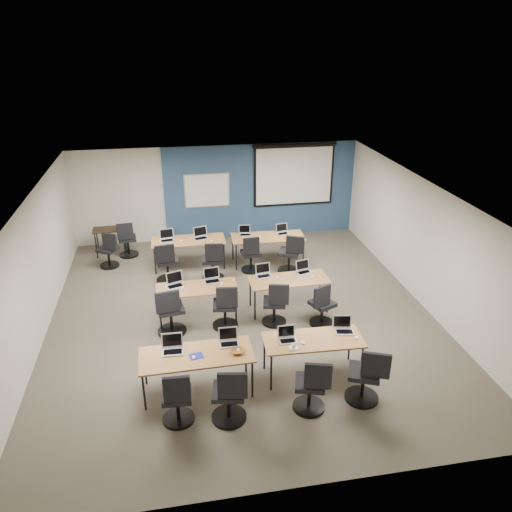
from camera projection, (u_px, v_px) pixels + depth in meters
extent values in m
cube|color=#6B6354|center=(242.00, 315.00, 10.69)|extent=(8.00, 9.00, 0.02)
cube|color=white|center=(241.00, 194.00, 9.57)|extent=(8.00, 9.00, 0.02)
cube|color=beige|center=(217.00, 193.00, 14.15)|extent=(8.00, 0.04, 2.70)
cube|color=beige|center=(297.00, 409.00, 6.10)|extent=(8.00, 0.04, 2.70)
cube|color=beige|center=(34.00, 274.00, 9.48)|extent=(0.04, 9.00, 2.70)
cube|color=beige|center=(424.00, 244.00, 10.77)|extent=(0.04, 9.00, 2.70)
cube|color=#3D5977|center=(261.00, 191.00, 14.33)|extent=(5.50, 0.04, 2.70)
cube|color=silver|center=(207.00, 191.00, 14.00)|extent=(1.28, 0.02, 0.98)
cube|color=white|center=(207.00, 191.00, 13.99)|extent=(1.20, 0.02, 0.90)
cube|color=black|center=(294.00, 174.00, 14.24)|extent=(2.32, 0.03, 1.82)
cube|color=white|center=(294.00, 176.00, 14.25)|extent=(2.20, 0.02, 1.62)
cylinder|color=black|center=(295.00, 145.00, 13.88)|extent=(2.40, 0.10, 0.10)
cube|color=#A77445|center=(196.00, 355.00, 8.17)|extent=(1.86, 0.78, 0.03)
cylinder|color=black|center=(144.00, 392.00, 7.89)|extent=(0.04, 0.04, 0.70)
cylinder|color=black|center=(252.00, 380.00, 8.17)|extent=(0.04, 0.04, 0.70)
cylinder|color=black|center=(145.00, 367.00, 8.48)|extent=(0.04, 0.04, 0.70)
cylinder|color=black|center=(246.00, 356.00, 8.76)|extent=(0.04, 0.04, 0.70)
cube|color=brown|center=(313.00, 340.00, 8.58)|extent=(1.71, 0.71, 0.03)
cylinder|color=black|center=(271.00, 373.00, 8.33)|extent=(0.04, 0.04, 0.70)
cylinder|color=black|center=(362.00, 363.00, 8.59)|extent=(0.04, 0.04, 0.70)
cylinder|color=black|center=(264.00, 352.00, 8.86)|extent=(0.04, 0.04, 0.70)
cylinder|color=black|center=(350.00, 343.00, 9.12)|extent=(0.04, 0.04, 0.70)
cube|color=olive|center=(197.00, 288.00, 10.29)|extent=(1.67, 0.69, 0.03)
cylinder|color=black|center=(160.00, 314.00, 10.06)|extent=(0.04, 0.04, 0.70)
cylinder|color=black|center=(236.00, 307.00, 10.31)|extent=(0.04, 0.04, 0.70)
cylinder|color=black|center=(160.00, 300.00, 10.57)|extent=(0.04, 0.04, 0.70)
cylinder|color=black|center=(232.00, 294.00, 10.82)|extent=(0.04, 0.04, 0.70)
cube|color=brown|center=(289.00, 280.00, 10.63)|extent=(1.70, 0.71, 0.03)
cylinder|color=black|center=(255.00, 305.00, 10.39)|extent=(0.04, 0.04, 0.70)
cylinder|color=black|center=(328.00, 298.00, 10.65)|extent=(0.04, 0.04, 0.70)
cylinder|color=black|center=(250.00, 291.00, 10.92)|extent=(0.04, 0.04, 0.70)
cylinder|color=black|center=(320.00, 285.00, 11.18)|extent=(0.04, 0.04, 0.70)
cube|color=brown|center=(188.00, 240.00, 12.61)|extent=(1.84, 0.77, 0.03)
cylinder|color=black|center=(155.00, 261.00, 12.33)|extent=(0.04, 0.04, 0.70)
cylinder|color=black|center=(224.00, 256.00, 12.61)|extent=(0.04, 0.04, 0.70)
cylinder|color=black|center=(155.00, 251.00, 12.91)|extent=(0.04, 0.04, 0.70)
cylinder|color=black|center=(221.00, 246.00, 13.19)|extent=(0.04, 0.04, 0.70)
cube|color=olive|center=(268.00, 237.00, 12.81)|extent=(1.86, 0.78, 0.03)
cylinder|color=black|center=(236.00, 258.00, 12.53)|extent=(0.04, 0.04, 0.70)
cylinder|color=black|center=(303.00, 253.00, 12.81)|extent=(0.04, 0.04, 0.70)
cylinder|color=black|center=(233.00, 247.00, 13.12)|extent=(0.04, 0.04, 0.70)
cylinder|color=black|center=(297.00, 243.00, 13.40)|extent=(0.04, 0.04, 0.70)
cube|color=#B1B1B1|center=(173.00, 352.00, 8.22)|extent=(0.35, 0.26, 0.02)
cube|color=black|center=(173.00, 352.00, 8.19)|extent=(0.30, 0.15, 0.00)
cube|color=#B1B1B1|center=(172.00, 340.00, 8.29)|extent=(0.35, 0.06, 0.24)
cube|color=black|center=(172.00, 340.00, 8.28)|extent=(0.31, 0.05, 0.20)
ellipsoid|color=white|center=(194.00, 357.00, 8.08)|extent=(0.07, 0.10, 0.03)
cylinder|color=black|center=(179.00, 418.00, 7.81)|extent=(0.50, 0.50, 0.05)
cylinder|color=black|center=(178.00, 409.00, 7.73)|extent=(0.06, 0.06, 0.44)
cube|color=black|center=(177.00, 395.00, 7.63)|extent=(0.44, 0.44, 0.08)
cube|color=black|center=(177.00, 389.00, 7.33)|extent=(0.40, 0.06, 0.44)
cube|color=#AAAAAB|center=(229.00, 344.00, 8.42)|extent=(0.33, 0.24, 0.02)
cube|color=black|center=(229.00, 344.00, 8.40)|extent=(0.28, 0.14, 0.00)
cube|color=#AAAAAB|center=(228.00, 334.00, 8.48)|extent=(0.33, 0.06, 0.23)
cube|color=black|center=(228.00, 334.00, 8.47)|extent=(0.29, 0.04, 0.18)
ellipsoid|color=white|center=(238.00, 349.00, 8.28)|extent=(0.08, 0.10, 0.03)
cylinder|color=black|center=(229.00, 417.00, 7.85)|extent=(0.55, 0.55, 0.05)
cylinder|color=black|center=(229.00, 406.00, 7.76)|extent=(0.06, 0.06, 0.49)
cube|color=black|center=(228.00, 391.00, 7.64)|extent=(0.49, 0.49, 0.08)
cube|color=black|center=(232.00, 386.00, 7.33)|extent=(0.45, 0.06, 0.44)
cube|color=#B9B8C7|center=(288.00, 341.00, 8.51)|extent=(0.30, 0.22, 0.02)
cube|color=black|center=(288.00, 341.00, 8.48)|extent=(0.26, 0.13, 0.00)
cube|color=#B9B8C7|center=(286.00, 331.00, 8.56)|extent=(0.30, 0.06, 0.21)
cube|color=black|center=(286.00, 331.00, 8.56)|extent=(0.26, 0.04, 0.17)
ellipsoid|color=white|center=(303.00, 343.00, 8.45)|extent=(0.08, 0.11, 0.04)
cylinder|color=black|center=(309.00, 406.00, 8.06)|extent=(0.52, 0.52, 0.05)
cylinder|color=black|center=(309.00, 396.00, 7.98)|extent=(0.06, 0.06, 0.46)
cube|color=black|center=(310.00, 383.00, 7.86)|extent=(0.46, 0.46, 0.08)
cube|color=black|center=(318.00, 376.00, 7.58)|extent=(0.42, 0.06, 0.44)
cube|color=#B1B1B2|center=(344.00, 332.00, 8.76)|extent=(0.33, 0.24, 0.02)
cube|color=black|center=(344.00, 332.00, 8.74)|extent=(0.28, 0.14, 0.00)
cube|color=#B1B1B2|center=(342.00, 322.00, 8.83)|extent=(0.33, 0.06, 0.23)
cube|color=black|center=(342.00, 322.00, 8.82)|extent=(0.29, 0.04, 0.19)
ellipsoid|color=white|center=(357.00, 338.00, 8.59)|extent=(0.09, 0.11, 0.04)
cylinder|color=black|center=(361.00, 397.00, 8.26)|extent=(0.56, 0.56, 0.05)
cylinder|color=black|center=(362.00, 387.00, 8.17)|extent=(0.06, 0.06, 0.49)
cube|color=black|center=(364.00, 372.00, 8.05)|extent=(0.49, 0.49, 0.08)
cube|color=black|center=(376.00, 365.00, 7.77)|extent=(0.45, 0.06, 0.44)
cube|color=#A1A2AE|center=(175.00, 286.00, 10.31)|extent=(0.35, 0.26, 0.02)
cube|color=black|center=(175.00, 286.00, 10.29)|extent=(0.30, 0.15, 0.00)
cube|color=#A1A2AE|center=(174.00, 277.00, 10.38)|extent=(0.35, 0.06, 0.24)
cube|color=black|center=(174.00, 277.00, 10.38)|extent=(0.31, 0.05, 0.20)
ellipsoid|color=white|center=(182.00, 288.00, 10.24)|extent=(0.07, 0.10, 0.03)
cylinder|color=black|center=(172.00, 331.00, 10.08)|extent=(0.58, 0.58, 0.05)
cylinder|color=black|center=(171.00, 321.00, 9.99)|extent=(0.06, 0.06, 0.51)
cube|color=black|center=(170.00, 308.00, 9.86)|extent=(0.51, 0.51, 0.08)
cube|color=black|center=(168.00, 302.00, 9.53)|extent=(0.47, 0.06, 0.44)
cube|color=#B7B6C0|center=(212.00, 281.00, 10.51)|extent=(0.34, 0.25, 0.02)
cube|color=black|center=(212.00, 281.00, 10.49)|extent=(0.29, 0.15, 0.00)
cube|color=#B7B6C0|center=(211.00, 273.00, 10.58)|extent=(0.34, 0.06, 0.24)
cube|color=black|center=(211.00, 273.00, 10.57)|extent=(0.30, 0.04, 0.19)
ellipsoid|color=white|center=(222.00, 284.00, 10.41)|extent=(0.09, 0.12, 0.04)
cylinder|color=black|center=(225.00, 325.00, 10.29)|extent=(0.53, 0.53, 0.05)
cylinder|color=black|center=(225.00, 316.00, 10.20)|extent=(0.06, 0.06, 0.47)
cube|color=black|center=(225.00, 305.00, 10.09)|extent=(0.47, 0.47, 0.08)
cube|color=black|center=(227.00, 297.00, 9.78)|extent=(0.43, 0.06, 0.44)
cube|color=#BCBCBC|center=(264.00, 276.00, 10.73)|extent=(0.33, 0.24, 0.02)
cube|color=black|center=(264.00, 276.00, 10.71)|extent=(0.28, 0.14, 0.00)
cube|color=#BCBCBC|center=(263.00, 268.00, 10.80)|extent=(0.33, 0.06, 0.23)
cube|color=black|center=(263.00, 268.00, 10.79)|extent=(0.29, 0.04, 0.19)
ellipsoid|color=white|center=(277.00, 278.00, 10.67)|extent=(0.06, 0.09, 0.03)
cylinder|color=black|center=(274.00, 321.00, 10.41)|extent=(0.51, 0.51, 0.05)
cylinder|color=black|center=(274.00, 313.00, 10.33)|extent=(0.06, 0.06, 0.45)
cube|color=black|center=(274.00, 302.00, 10.22)|extent=(0.45, 0.45, 0.08)
cube|color=black|center=(279.00, 295.00, 9.93)|extent=(0.41, 0.06, 0.44)
cube|color=beige|center=(304.00, 272.00, 10.90)|extent=(0.32, 0.23, 0.02)
cube|color=black|center=(304.00, 272.00, 10.88)|extent=(0.27, 0.14, 0.00)
cube|color=beige|center=(303.00, 265.00, 10.96)|extent=(0.32, 0.06, 0.22)
cube|color=black|center=(303.00, 265.00, 10.95)|extent=(0.28, 0.04, 0.18)
ellipsoid|color=white|center=(313.00, 276.00, 10.73)|extent=(0.08, 0.10, 0.03)
cylinder|color=black|center=(321.00, 323.00, 10.37)|extent=(0.50, 0.50, 0.05)
cylinder|color=black|center=(322.00, 314.00, 10.29)|extent=(0.06, 0.06, 0.44)
cube|color=black|center=(322.00, 304.00, 10.18)|extent=(0.44, 0.44, 0.08)
cube|color=black|center=(322.00, 296.00, 9.89)|extent=(0.40, 0.06, 0.44)
cube|color=#A9A9B1|center=(167.00, 240.00, 12.54)|extent=(0.35, 0.26, 0.02)
cube|color=black|center=(167.00, 240.00, 12.52)|extent=(0.30, 0.15, 0.00)
cube|color=#A9A9B1|center=(167.00, 233.00, 12.61)|extent=(0.35, 0.07, 0.24)
cube|color=black|center=(167.00, 234.00, 12.60)|extent=(0.31, 0.05, 0.20)
ellipsoid|color=white|center=(181.00, 241.00, 12.50)|extent=(0.08, 0.11, 0.03)
cylinder|color=black|center=(168.00, 280.00, 12.14)|extent=(0.57, 0.57, 0.05)
cylinder|color=black|center=(168.00, 271.00, 12.05)|extent=(0.06, 0.06, 0.50)
cube|color=black|center=(167.00, 260.00, 11.93)|extent=(0.50, 0.50, 0.08)
cube|color=black|center=(165.00, 254.00, 11.60)|extent=(0.46, 0.06, 0.44)
cube|color=#B9BAC2|center=(201.00, 238.00, 12.67)|extent=(0.36, 0.26, 0.02)
cube|color=black|center=(201.00, 238.00, 12.65)|extent=(0.30, 0.15, 0.00)
cube|color=#B9BAC2|center=(200.00, 231.00, 12.74)|extent=(0.36, 0.07, 0.25)
cube|color=black|center=(200.00, 231.00, 12.73)|extent=(0.32, 0.05, 0.20)
ellipsoid|color=white|center=(212.00, 241.00, 12.51)|extent=(0.07, 0.11, 0.04)
cylinder|color=black|center=(213.00, 277.00, 12.25)|extent=(0.53, 0.53, 0.05)
cylinder|color=black|center=(213.00, 270.00, 12.17)|extent=(0.06, 0.06, 0.47)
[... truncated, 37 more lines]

